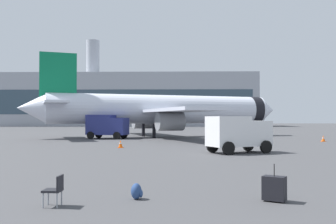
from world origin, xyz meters
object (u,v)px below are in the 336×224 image
at_px(airplane_at_gate, 161,110).
at_px(service_truck, 107,126).
at_px(safety_cone_mid, 323,139).
at_px(gate_chair, 55,188).
at_px(rolling_suitcase, 274,188).
at_px(safety_cone_near, 121,144).
at_px(traveller_backpack, 137,191).
at_px(cargo_van, 238,133).

relative_size(airplane_at_gate, service_truck, 6.66).
height_order(safety_cone_mid, gate_chair, gate_chair).
bearing_deg(safety_cone_mid, airplane_at_gate, 150.89).
bearing_deg(rolling_suitcase, safety_cone_near, 110.19).
distance_m(service_truck, traveller_backpack, 35.67).
bearing_deg(service_truck, safety_cone_near, -75.17).
relative_size(safety_cone_near, safety_cone_mid, 1.00).
bearing_deg(gate_chair, airplane_at_gate, 88.35).
bearing_deg(cargo_van, rolling_suitcase, -95.15).
relative_size(safety_cone_near, rolling_suitcase, 0.60).
relative_size(safety_cone_mid, traveller_backpack, 1.36).
distance_m(cargo_van, gate_chair, 18.55).
xyz_separation_m(rolling_suitcase, gate_chair, (-6.22, -0.80, 0.11)).
distance_m(cargo_van, traveller_backpack, 16.82).
relative_size(airplane_at_gate, gate_chair, 40.04).
distance_m(safety_cone_mid, gate_chair, 36.15).
relative_size(safety_cone_near, gate_chair, 0.76).
height_order(cargo_van, gate_chair, cargo_van).
bearing_deg(gate_chair, service_truck, 98.25).
distance_m(cargo_van, safety_cone_near, 10.25).
bearing_deg(safety_cone_near, rolling_suitcase, -69.81).
bearing_deg(gate_chair, safety_cone_mid, 58.53).
xyz_separation_m(airplane_at_gate, cargo_van, (6.50, -23.82, -2.21)).
bearing_deg(traveller_backpack, gate_chair, -154.56).
distance_m(airplane_at_gate, rolling_suitcase, 40.33).
xyz_separation_m(safety_cone_near, traveller_backpack, (3.55, -20.49, -0.09)).
bearing_deg(safety_cone_mid, safety_cone_near, -155.33).
bearing_deg(traveller_backpack, safety_cone_near, 99.83).
distance_m(rolling_suitcase, gate_chair, 6.27).
relative_size(airplane_at_gate, safety_cone_near, 52.61).
relative_size(cargo_van, safety_cone_near, 7.38).
bearing_deg(service_truck, safety_cone_mid, -11.89).
relative_size(service_truck, safety_cone_near, 7.90).
height_order(cargo_van, traveller_backpack, cargo_van).
relative_size(service_truck, traveller_backpack, 10.77).
height_order(rolling_suitcase, gate_chair, rolling_suitcase).
relative_size(safety_cone_mid, rolling_suitcase, 0.59).
bearing_deg(gate_chair, rolling_suitcase, 7.37).
bearing_deg(safety_cone_mid, gate_chair, -121.47).
distance_m(service_truck, safety_cone_near, 14.93).
relative_size(cargo_van, safety_cone_mid, 7.39).
bearing_deg(traveller_backpack, service_truck, 101.91).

